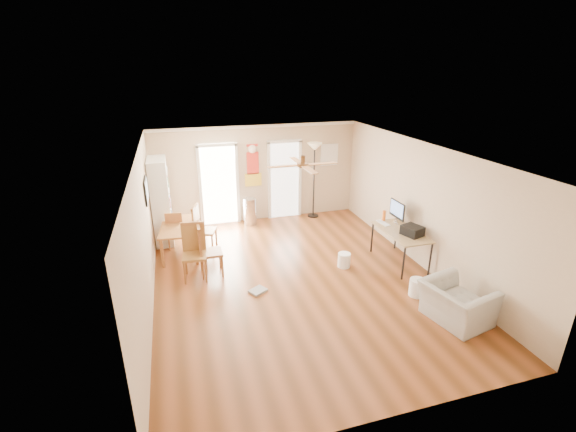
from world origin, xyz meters
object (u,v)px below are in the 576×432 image
object	(u,v)px
trash_can	(250,211)
computer_desk	(399,247)
dining_chair_near	(194,253)
printer	(412,231)
bookshelf	(161,201)
wastebasket_b	(417,287)
dining_table	(181,239)
dining_chair_far	(176,229)
armchair	(456,303)
torchiere_lamp	(314,181)
wastebasket_a	(344,260)
dining_chair_right_b	(211,250)
dining_chair_right_a	(205,229)

from	to	relation	value
trash_can	computer_desk	xyz separation A→B (m)	(2.66, -3.10, 0.01)
computer_desk	trash_can	bearing A→B (deg)	130.63
dining_chair_near	printer	xyz separation A→B (m)	(4.38, -0.81, 0.28)
bookshelf	dining_chair_near	size ratio (longest dim) A/B	1.81
bookshelf	wastebasket_b	size ratio (longest dim) A/B	6.15
bookshelf	dining_table	world-z (taller)	bookshelf
dining_chair_far	armchair	world-z (taller)	dining_chair_far
bookshelf	printer	xyz separation A→B (m)	(4.97, -2.87, -0.18)
dining_chair_far	printer	bearing A→B (deg)	160.06
dining_table	torchiere_lamp	bearing A→B (deg)	20.36
wastebasket_a	wastebasket_b	xyz separation A→B (m)	(0.84, -1.42, 0.01)
dining_chair_right_b	computer_desk	world-z (taller)	dining_chair_right_b
dining_chair_right_b	wastebasket_a	distance (m)	2.81
dining_chair_right_b	dining_chair_far	size ratio (longest dim) A/B	1.19
wastebasket_a	bookshelf	bearing A→B (deg)	146.08
computer_desk	torchiere_lamp	bearing A→B (deg)	104.49
dining_chair_right_b	wastebasket_a	size ratio (longest dim) A/B	3.53
dining_chair_near	torchiere_lamp	size ratio (longest dim) A/B	0.54
dining_chair_right_b	dining_chair_near	size ratio (longest dim) A/B	0.97
computer_desk	bookshelf	bearing A→B (deg)	151.68
dining_chair_right_b	printer	xyz separation A→B (m)	(4.05, -0.90, 0.30)
computer_desk	wastebasket_a	size ratio (longest dim) A/B	4.50
dining_chair_right_a	dining_chair_right_b	distance (m)	1.17
dining_chair_right_b	printer	size ratio (longest dim) A/B	2.81
trash_can	bookshelf	bearing A→B (deg)	-167.99
dining_table	dining_chair_right_a	size ratio (longest dim) A/B	1.28
dining_chair_near	computer_desk	bearing A→B (deg)	-1.33
bookshelf	dining_chair_right_b	xyz separation A→B (m)	(0.92, -1.97, -0.48)
trash_can	dining_chair_far	bearing A→B (deg)	-154.42
printer	wastebasket_a	world-z (taller)	printer
bookshelf	computer_desk	world-z (taller)	bookshelf
bookshelf	wastebasket_a	distance (m)	4.50
dining_chair_right_b	armchair	xyz separation A→B (m)	(3.75, -2.77, -0.21)
bookshelf	dining_table	size ratio (longest dim) A/B	1.49
dining_chair_right_a	trash_can	size ratio (longest dim) A/B	1.47
armchair	printer	bearing A→B (deg)	-21.15
torchiere_lamp	dining_chair_far	bearing A→B (deg)	-164.98
dining_chair_right_a	dining_chair_near	distance (m)	1.30
armchair	bookshelf	bearing A→B (deg)	32.62
dining_chair_right_a	printer	size ratio (longest dim) A/B	2.77
dining_table	dining_chair_near	world-z (taller)	dining_chair_near
dining_chair_far	torchiere_lamp	size ratio (longest dim) A/B	0.44
dining_table	trash_can	xyz separation A→B (m)	(1.84, 1.28, 0.02)
dining_chair_near	printer	size ratio (longest dim) A/B	2.90
wastebasket_a	armchair	size ratio (longest dim) A/B	0.30
bookshelf	wastebasket_b	distance (m)	6.01
dining_table	printer	bearing A→B (deg)	-24.12
dining_chair_far	wastebasket_b	distance (m)	5.45
dining_table	wastebasket_a	size ratio (longest dim) A/B	4.44
dining_chair_far	printer	distance (m)	5.30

